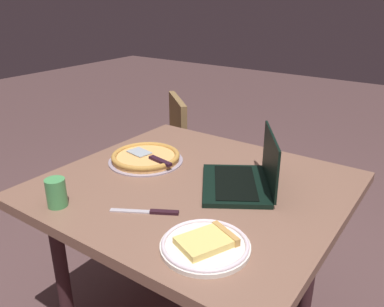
% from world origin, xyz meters
% --- Properties ---
extents(dining_table, '(1.01, 1.09, 0.75)m').
position_xyz_m(dining_table, '(0.00, 0.00, 0.67)').
color(dining_table, brown).
rests_on(dining_table, ground_plane).
extents(laptop, '(0.41, 0.39, 0.21)m').
position_xyz_m(laptop, '(0.09, -0.17, 0.79)').
color(laptop, black).
rests_on(laptop, dining_table).
extents(pizza_plate, '(0.26, 0.26, 0.04)m').
position_xyz_m(pizza_plate, '(-0.32, -0.26, 0.77)').
color(pizza_plate, white).
rests_on(pizza_plate, dining_table).
extents(pizza_tray, '(0.32, 0.32, 0.04)m').
position_xyz_m(pizza_tray, '(0.05, 0.29, 0.77)').
color(pizza_tray, '#A295A7').
rests_on(pizza_tray, dining_table).
extents(table_knife, '(0.13, 0.21, 0.01)m').
position_xyz_m(table_knife, '(-0.26, -0.01, 0.76)').
color(table_knife, '#B9B2BB').
rests_on(table_knife, dining_table).
extents(drink_cup, '(0.07, 0.07, 0.10)m').
position_xyz_m(drink_cup, '(-0.41, 0.29, 0.80)').
color(drink_cup, '#4A9B58').
rests_on(drink_cup, dining_table).
extents(chair_near, '(0.58, 0.58, 0.83)m').
position_xyz_m(chair_near, '(0.66, 0.73, 0.49)').
color(chair_near, olive).
rests_on(chair_near, ground_plane).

